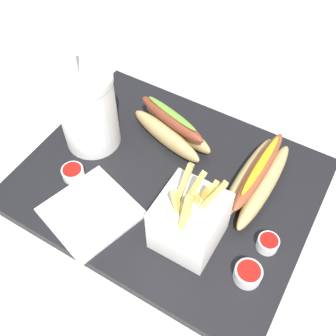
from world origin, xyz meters
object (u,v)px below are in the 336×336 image
object	(u,v)px
ketchup_cup_2	(248,274)
ketchup_cup_3	(73,172)
hot_dog_1	(172,128)
hot_dog_2	(257,179)
fries_basket	(189,221)
soda_cup	(88,110)
napkin_stack	(91,212)
ketchup_cup_1	(268,243)

from	to	relation	value
ketchup_cup_2	ketchup_cup_3	world-z (taller)	ketchup_cup_2
hot_dog_1	hot_dog_2	bearing A→B (deg)	172.06
fries_basket	ketchup_cup_3	size ratio (longest dim) A/B	4.37
hot_dog_1	hot_dog_2	size ratio (longest dim) A/B	0.88
hot_dog_1	ketchup_cup_3	world-z (taller)	hot_dog_1
hot_dog_2	ketchup_cup_3	bearing A→B (deg)	25.94
soda_cup	ketchup_cup_3	distance (m)	0.10
ketchup_cup_2	napkin_stack	bearing A→B (deg)	6.16
fries_basket	ketchup_cup_3	distance (m)	0.21
ketchup_cup_1	ketchup_cup_3	size ratio (longest dim) A/B	0.87
ketchup_cup_3	napkin_stack	world-z (taller)	ketchup_cup_3
soda_cup	ketchup_cup_2	size ratio (longest dim) A/B	6.21
ketchup_cup_1	hot_dog_1	bearing A→B (deg)	-26.08
hot_dog_1	ketchup_cup_2	size ratio (longest dim) A/B	4.30
soda_cup	hot_dog_2	xyz separation A→B (m)	(-0.27, -0.05, -0.04)
soda_cup	ketchup_cup_3	world-z (taller)	soda_cup
ketchup_cup_1	ketchup_cup_2	xyz separation A→B (m)	(0.01, 0.06, 0.00)
ketchup_cup_1	napkin_stack	distance (m)	0.26
ketchup_cup_1	napkin_stack	bearing A→B (deg)	18.33
hot_dog_1	ketchup_cup_2	world-z (taller)	hot_dog_1
hot_dog_2	napkin_stack	xyz separation A→B (m)	(0.19, 0.16, -0.02)
ketchup_cup_1	napkin_stack	xyz separation A→B (m)	(0.25, 0.08, -0.01)
fries_basket	soda_cup	bearing A→B (deg)	-19.46
soda_cup	hot_dog_1	bearing A→B (deg)	-149.08
soda_cup	fries_basket	distance (m)	0.24
soda_cup	ketchup_cup_2	bearing A→B (deg)	163.86
hot_dog_2	ketchup_cup_3	size ratio (longest dim) A/B	5.22
hot_dog_1	ketchup_cup_2	bearing A→B (deg)	142.53
napkin_stack	ketchup_cup_2	bearing A→B (deg)	-173.84
hot_dog_1	ketchup_cup_3	size ratio (longest dim) A/B	4.60
hot_dog_1	ketchup_cup_1	distance (m)	0.24
ketchup_cup_2	fries_basket	bearing A→B (deg)	-7.90
hot_dog_1	napkin_stack	world-z (taller)	hot_dog_1
hot_dog_1	napkin_stack	distance (m)	0.19
fries_basket	ketchup_cup_1	xyz separation A→B (m)	(-0.10, -0.04, -0.03)
soda_cup	hot_dog_1	world-z (taller)	soda_cup
hot_dog_2	soda_cup	bearing A→B (deg)	9.36
ketchup_cup_1	ketchup_cup_3	xyz separation A→B (m)	(0.31, 0.04, -0.00)
soda_cup	ketchup_cup_1	size ratio (longest dim) A/B	7.65
napkin_stack	ketchup_cup_3	bearing A→B (deg)	-32.10
ketchup_cup_2	hot_dog_1	bearing A→B (deg)	-37.47
hot_dog_2	napkin_stack	distance (m)	0.25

